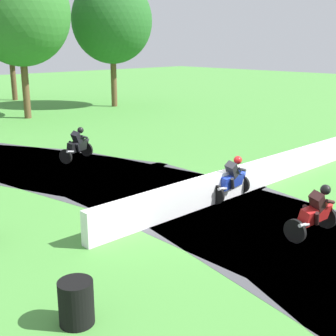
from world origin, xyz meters
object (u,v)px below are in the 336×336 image
motorcycle_chase_blue (233,178)px  motorcycle_trailing_black (78,144)px  motorcycle_lead_red (317,211)px  tire_stack_mid_a (76,302)px

motorcycle_chase_blue → motorcycle_trailing_black: 7.53m
motorcycle_lead_red → motorcycle_chase_blue: bearing=77.2°
motorcycle_trailing_black → tire_stack_mid_a: size_ratio=2.14×
motorcycle_lead_red → motorcycle_chase_blue: (0.74, 3.25, 0.01)m
motorcycle_chase_blue → motorcycle_trailing_black: motorcycle_trailing_black is taller
motorcycle_trailing_black → tire_stack_mid_a: (-6.44, -9.77, -0.26)m
motorcycle_chase_blue → tire_stack_mid_a: bearing=-162.4°
motorcycle_lead_red → motorcycle_trailing_black: 10.75m
motorcycle_lead_red → tire_stack_mid_a: bearing=171.4°
motorcycle_lead_red → motorcycle_trailing_black: motorcycle_trailing_black is taller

